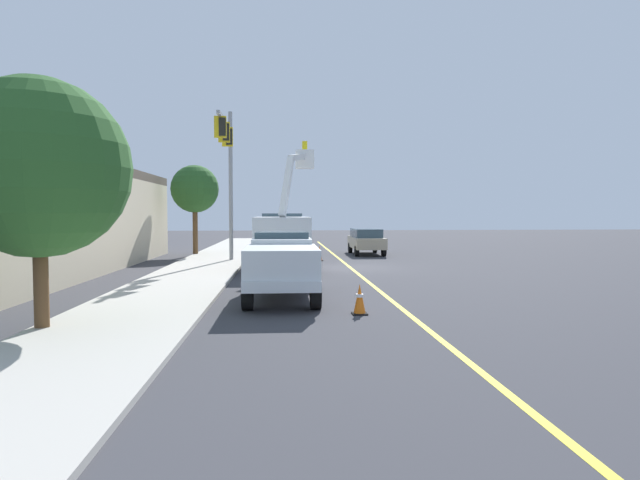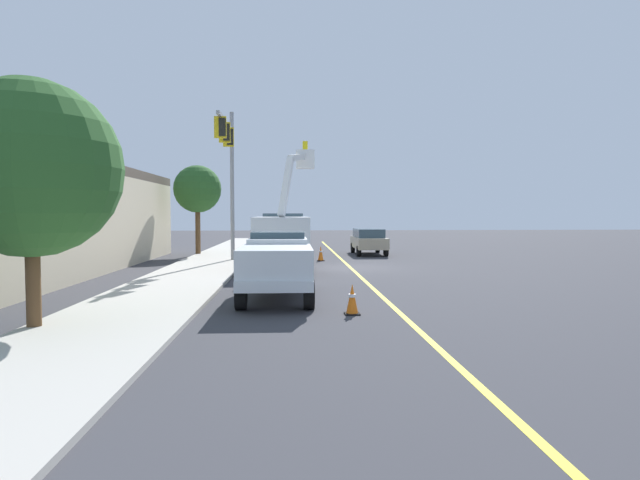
{
  "view_description": "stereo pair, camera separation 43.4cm",
  "coord_description": "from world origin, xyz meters",
  "views": [
    {
      "loc": [
        -26.25,
        3.89,
        2.67
      ],
      "look_at": [
        -0.43,
        1.55,
        1.4
      ],
      "focal_mm": 30.1,
      "sensor_mm": 36.0,
      "label": 1
    },
    {
      "loc": [
        -26.29,
        3.45,
        2.67
      ],
      "look_at": [
        -0.43,
        1.55,
        1.4
      ],
      "focal_mm": 30.1,
      "sensor_mm": 36.0,
      "label": 2
    }
  ],
  "objects": [
    {
      "name": "passing_minivan",
      "position": [
        8.48,
        -2.31,
        0.97
      ],
      "size": [
        4.84,
        2.03,
        1.69
      ],
      "color": "tan",
      "rests_on": "ground"
    },
    {
      "name": "sidewalk_far_side",
      "position": [
        0.15,
        7.2,
        0.06
      ],
      "size": [
        60.06,
        4.88,
        0.12
      ],
      "primitive_type": "cube",
      "rotation": [
        0.0,
        0.0,
        -0.02
      ],
      "color": "#B2ADA3",
      "rests_on": "ground"
    },
    {
      "name": "traffic_cone_leading",
      "position": [
        -12.3,
        1.57,
        0.4
      ],
      "size": [
        0.4,
        0.4,
        0.82
      ],
      "color": "black",
      "rests_on": "ground"
    },
    {
      "name": "street_tree_right",
      "position": [
        8.44,
        8.73,
        4.22
      ],
      "size": [
        3.02,
        3.02,
        5.76
      ],
      "color": "brown",
      "rests_on": "ground"
    },
    {
      "name": "traffic_cone_mid_front",
      "position": [
        3.9,
        1.18,
        0.43
      ],
      "size": [
        0.4,
        0.4,
        0.87
      ],
      "color": "black",
      "rests_on": "ground"
    },
    {
      "name": "ground",
      "position": [
        0.0,
        0.0,
        0.0
      ],
      "size": [
        120.0,
        120.0,
        0.0
      ],
      "primitive_type": "plane",
      "color": "#38383D"
    },
    {
      "name": "traffic_signal_mast",
      "position": [
        2.14,
        6.14,
        5.65
      ],
      "size": [
        5.72,
        0.63,
        8.29
      ],
      "color": "gray",
      "rests_on": "ground"
    },
    {
      "name": "commercial_building_backdrop",
      "position": [
        -0.85,
        15.42,
        2.51
      ],
      "size": [
        23.2,
        9.13,
        5.02
      ],
      "color": "beige",
      "rests_on": "ground"
    },
    {
      "name": "lane_centre_stripe",
      "position": [
        0.0,
        0.0,
        0.0
      ],
      "size": [
        49.99,
        1.23,
        0.01
      ],
      "primitive_type": "cube",
      "rotation": [
        0.0,
        0.0,
        -0.02
      ],
      "color": "yellow",
      "rests_on": "ground"
    },
    {
      "name": "service_pickup_truck",
      "position": [
        -9.6,
        3.57,
        1.12
      ],
      "size": [
        5.64,
        2.29,
        2.06
      ],
      "color": "silver",
      "rests_on": "ground"
    },
    {
      "name": "street_tree_left",
      "position": [
        -13.79,
        9.05,
        3.68
      ],
      "size": [
        4.01,
        4.01,
        5.7
      ],
      "color": "brown",
      "rests_on": "ground"
    },
    {
      "name": "utility_bucket_truck",
      "position": [
        0.04,
        3.34,
        1.59
      ],
      "size": [
        8.25,
        2.99,
        6.32
      ],
      "color": "silver",
      "rests_on": "ground"
    }
  ]
}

